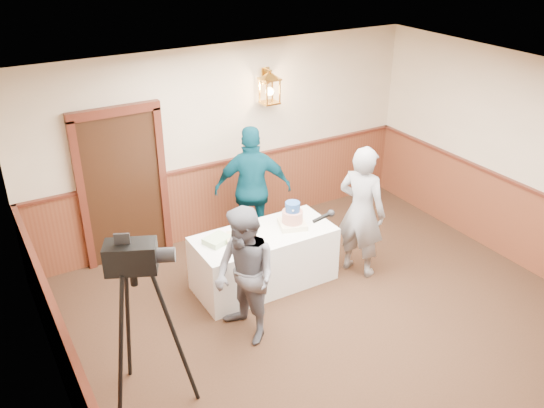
{
  "coord_description": "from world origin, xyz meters",
  "views": [
    {
      "loc": [
        -3.39,
        -3.59,
        4.33
      ],
      "look_at": [
        -0.3,
        1.7,
        1.25
      ],
      "focal_mm": 38.0,
      "sensor_mm": 36.0,
      "label": 1
    }
  ],
  "objects_px": {
    "assistant_p": "(253,189)",
    "tv_camera_rig": "(141,337)",
    "sheet_cake_yellow": "(240,238)",
    "interviewer": "(245,276)",
    "sheet_cake_green": "(217,240)",
    "tiered_cake": "(292,217)",
    "baker": "(361,212)",
    "display_table": "(264,259)"
  },
  "relations": [
    {
      "from": "sheet_cake_green",
      "to": "interviewer",
      "type": "height_order",
      "value": "interviewer"
    },
    {
      "from": "sheet_cake_yellow",
      "to": "display_table",
      "type": "bearing_deg",
      "value": 0.96
    },
    {
      "from": "baker",
      "to": "sheet_cake_yellow",
      "type": "bearing_deg",
      "value": 52.9
    },
    {
      "from": "sheet_cake_yellow",
      "to": "assistant_p",
      "type": "bearing_deg",
      "value": 53.7
    },
    {
      "from": "sheet_cake_yellow",
      "to": "sheet_cake_green",
      "type": "relative_size",
      "value": 1.1
    },
    {
      "from": "tv_camera_rig",
      "to": "assistant_p",
      "type": "bearing_deg",
      "value": 66.75
    },
    {
      "from": "sheet_cake_yellow",
      "to": "interviewer",
      "type": "bearing_deg",
      "value": -113.98
    },
    {
      "from": "tiered_cake",
      "to": "baker",
      "type": "bearing_deg",
      "value": -22.2
    },
    {
      "from": "display_table",
      "to": "assistant_p",
      "type": "height_order",
      "value": "assistant_p"
    },
    {
      "from": "display_table",
      "to": "tiered_cake",
      "type": "bearing_deg",
      "value": -3.51
    },
    {
      "from": "display_table",
      "to": "sheet_cake_green",
      "type": "height_order",
      "value": "sheet_cake_green"
    },
    {
      "from": "tiered_cake",
      "to": "sheet_cake_yellow",
      "type": "distance_m",
      "value": 0.75
    },
    {
      "from": "sheet_cake_yellow",
      "to": "assistant_p",
      "type": "height_order",
      "value": "assistant_p"
    },
    {
      "from": "interviewer",
      "to": "baker",
      "type": "bearing_deg",
      "value": 94.74
    },
    {
      "from": "display_table",
      "to": "assistant_p",
      "type": "bearing_deg",
      "value": 69.63
    },
    {
      "from": "sheet_cake_green",
      "to": "baker",
      "type": "distance_m",
      "value": 1.91
    },
    {
      "from": "display_table",
      "to": "sheet_cake_yellow",
      "type": "bearing_deg",
      "value": -179.04
    },
    {
      "from": "tiered_cake",
      "to": "sheet_cake_yellow",
      "type": "xyz_separation_m",
      "value": [
        -0.74,
        0.02,
        -0.1
      ]
    },
    {
      "from": "sheet_cake_green",
      "to": "assistant_p",
      "type": "height_order",
      "value": "assistant_p"
    },
    {
      "from": "sheet_cake_yellow",
      "to": "assistant_p",
      "type": "distance_m",
      "value": 1.15
    },
    {
      "from": "sheet_cake_green",
      "to": "assistant_p",
      "type": "relative_size",
      "value": 0.17
    },
    {
      "from": "tiered_cake",
      "to": "interviewer",
      "type": "distance_m",
      "value": 1.36
    },
    {
      "from": "sheet_cake_green",
      "to": "assistant_p",
      "type": "distance_m",
      "value": 1.26
    },
    {
      "from": "tiered_cake",
      "to": "tv_camera_rig",
      "type": "xyz_separation_m",
      "value": [
        -2.41,
        -1.21,
        -0.06
      ]
    },
    {
      "from": "sheet_cake_yellow",
      "to": "interviewer",
      "type": "relative_size",
      "value": 0.21
    },
    {
      "from": "tv_camera_rig",
      "to": "baker",
      "type": "bearing_deg",
      "value": 39.2
    },
    {
      "from": "baker",
      "to": "assistant_p",
      "type": "relative_size",
      "value": 0.98
    },
    {
      "from": "sheet_cake_yellow",
      "to": "baker",
      "type": "xyz_separation_m",
      "value": [
        1.58,
        -0.36,
        0.11
      ]
    },
    {
      "from": "sheet_cake_green",
      "to": "assistant_p",
      "type": "bearing_deg",
      "value": 41.09
    },
    {
      "from": "tiered_cake",
      "to": "sheet_cake_yellow",
      "type": "bearing_deg",
      "value": 178.52
    },
    {
      "from": "tiered_cake",
      "to": "sheet_cake_yellow",
      "type": "relative_size",
      "value": 1.26
    },
    {
      "from": "baker",
      "to": "tiered_cake",
      "type": "bearing_deg",
      "value": 43.6
    },
    {
      "from": "sheet_cake_green",
      "to": "display_table",
      "type": "bearing_deg",
      "value": -8.53
    },
    {
      "from": "assistant_p",
      "to": "tv_camera_rig",
      "type": "relative_size",
      "value": 1.0
    },
    {
      "from": "sheet_cake_yellow",
      "to": "sheet_cake_green",
      "type": "bearing_deg",
      "value": 160.27
    },
    {
      "from": "sheet_cake_green",
      "to": "interviewer",
      "type": "bearing_deg",
      "value": -95.75
    },
    {
      "from": "tv_camera_rig",
      "to": "interviewer",
      "type": "bearing_deg",
      "value": 41.92
    },
    {
      "from": "display_table",
      "to": "tv_camera_rig",
      "type": "relative_size",
      "value": 0.98
    },
    {
      "from": "display_table",
      "to": "assistant_p",
      "type": "relative_size",
      "value": 0.98
    },
    {
      "from": "interviewer",
      "to": "baker",
      "type": "height_order",
      "value": "baker"
    },
    {
      "from": "display_table",
      "to": "baker",
      "type": "height_order",
      "value": "baker"
    },
    {
      "from": "baker",
      "to": "tv_camera_rig",
      "type": "bearing_deg",
      "value": 80.66
    }
  ]
}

